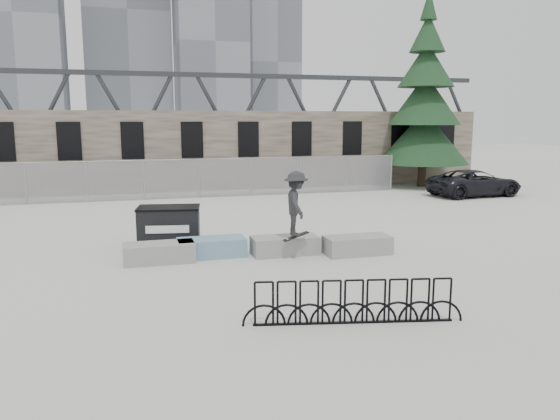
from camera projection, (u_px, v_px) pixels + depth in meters
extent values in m
plane|color=beige|center=(254.00, 255.00, 16.52)|extent=(120.00, 120.00, 0.00)
cube|color=brown|center=(190.00, 150.00, 31.56)|extent=(36.00, 2.50, 4.50)
cube|color=black|center=(2.00, 142.00, 27.65)|extent=(1.20, 0.12, 2.00)
cube|color=black|center=(69.00, 141.00, 28.51)|extent=(1.20, 0.12, 2.00)
cube|color=black|center=(132.00, 140.00, 29.38)|extent=(1.20, 0.12, 2.00)
cube|color=black|center=(192.00, 140.00, 30.24)|extent=(1.20, 0.12, 2.00)
cube|color=black|center=(248.00, 139.00, 31.11)|extent=(1.20, 0.12, 2.00)
cube|color=black|center=(302.00, 139.00, 31.98)|extent=(1.20, 0.12, 2.00)
cube|color=black|center=(352.00, 138.00, 32.84)|extent=(1.20, 0.12, 2.00)
cube|color=black|center=(400.00, 138.00, 33.71)|extent=(1.20, 0.12, 2.00)
cube|color=black|center=(445.00, 137.00, 34.57)|extent=(1.20, 0.12, 2.00)
cylinder|color=gray|center=(26.00, 184.00, 25.98)|extent=(0.06, 0.06, 2.00)
cylinder|color=gray|center=(87.00, 182.00, 26.72)|extent=(0.06, 0.06, 2.00)
cylinder|color=gray|center=(144.00, 180.00, 27.46)|extent=(0.06, 0.06, 2.00)
cylinder|color=gray|center=(199.00, 179.00, 28.21)|extent=(0.06, 0.06, 2.00)
cylinder|color=gray|center=(251.00, 177.00, 28.95)|extent=(0.06, 0.06, 2.00)
cylinder|color=gray|center=(300.00, 176.00, 29.70)|extent=(0.06, 0.06, 2.00)
cylinder|color=gray|center=(347.00, 174.00, 30.44)|extent=(0.06, 0.06, 2.00)
cylinder|color=gray|center=(391.00, 173.00, 31.18)|extent=(0.06, 0.06, 2.00)
cube|color=#99999E|center=(199.00, 179.00, 28.21)|extent=(22.00, 0.02, 2.00)
cylinder|color=gray|center=(198.00, 159.00, 28.04)|extent=(22.00, 0.04, 0.04)
cube|color=gray|center=(159.00, 253.00, 15.63)|extent=(2.00, 0.90, 0.55)
cube|color=#2D471E|center=(159.00, 245.00, 15.59)|extent=(1.76, 0.66, 0.10)
cube|color=teal|center=(212.00, 247.00, 16.27)|extent=(2.00, 0.90, 0.55)
cube|color=#2D471E|center=(211.00, 240.00, 16.23)|extent=(1.76, 0.66, 0.10)
cube|color=gray|center=(285.00, 245.00, 16.53)|extent=(2.00, 0.90, 0.55)
cube|color=#2D471E|center=(285.00, 238.00, 16.50)|extent=(1.76, 0.66, 0.10)
cube|color=gray|center=(357.00, 245.00, 16.56)|extent=(2.00, 0.90, 0.55)
cube|color=#2D471E|center=(357.00, 238.00, 16.52)|extent=(1.76, 0.66, 0.10)
cube|color=black|center=(169.00, 227.00, 17.54)|extent=(2.08, 1.45, 1.24)
cube|color=black|center=(168.00, 208.00, 17.43)|extent=(2.13, 1.51, 0.06)
cube|color=white|center=(167.00, 229.00, 16.95)|extent=(1.32, 0.25, 0.24)
cube|color=black|center=(353.00, 322.00, 10.98)|extent=(3.97, 0.90, 0.04)
torus|color=black|center=(264.00, 304.00, 10.78)|extent=(0.88, 0.23, 0.89)
torus|color=black|center=(287.00, 304.00, 10.81)|extent=(0.88, 0.23, 0.89)
torus|color=black|center=(309.00, 303.00, 10.84)|extent=(0.88, 0.23, 0.89)
torus|color=black|center=(332.00, 302.00, 10.87)|extent=(0.88, 0.23, 0.89)
torus|color=black|center=(354.00, 302.00, 10.90)|extent=(0.88, 0.23, 0.89)
torus|color=black|center=(376.00, 301.00, 10.93)|extent=(0.88, 0.23, 0.89)
torus|color=black|center=(398.00, 301.00, 10.96)|extent=(0.88, 0.23, 0.89)
torus|color=black|center=(420.00, 300.00, 10.99)|extent=(0.88, 0.23, 0.89)
torus|color=black|center=(442.00, 300.00, 11.02)|extent=(0.88, 0.23, 0.89)
cylinder|color=#38281E|center=(422.00, 165.00, 32.94)|extent=(0.50, 0.50, 2.62)
cone|color=black|center=(423.00, 137.00, 32.66)|extent=(5.36, 5.36, 3.20)
cone|color=black|center=(425.00, 99.00, 32.30)|extent=(4.22, 4.22, 3.00)
cone|color=black|center=(427.00, 64.00, 31.96)|extent=(3.30, 3.30, 2.60)
cone|color=black|center=(428.00, 33.00, 31.66)|extent=(2.08, 2.08, 2.20)
cone|color=black|center=(429.00, 4.00, 31.40)|extent=(0.97, 0.97, 1.80)
cube|color=slate|center=(18.00, 18.00, 92.98)|extent=(14.00, 12.00, 42.00)
cube|color=slate|center=(126.00, 15.00, 106.83)|extent=(16.00, 14.00, 48.00)
cube|color=slate|center=(210.00, 45.00, 97.55)|extent=(12.00, 12.00, 34.00)
cube|color=slate|center=(271.00, 64.00, 111.15)|extent=(10.00, 10.00, 30.00)
cube|color=#2D3033|center=(232.00, 119.00, 70.72)|extent=(70.00, 3.00, 1.20)
cube|color=#2D3033|center=(231.00, 75.00, 69.81)|extent=(70.00, 0.60, 0.60)
cube|color=gray|center=(435.00, 133.00, 79.16)|extent=(2.00, 3.00, 4.00)
imported|color=black|center=(475.00, 183.00, 28.93)|extent=(5.18, 2.65, 1.40)
imported|color=#27272A|center=(296.00, 204.00, 15.78)|extent=(0.83, 1.29, 1.88)
cube|color=black|center=(296.00, 236.00, 15.94)|extent=(0.80, 0.31, 0.23)
cylinder|color=beige|center=(287.00, 239.00, 15.81)|extent=(0.06, 0.03, 0.06)
cylinder|color=beige|center=(286.00, 238.00, 15.94)|extent=(0.06, 0.03, 0.06)
cylinder|color=beige|center=(306.00, 238.00, 15.96)|extent=(0.06, 0.03, 0.06)
cylinder|color=beige|center=(304.00, 237.00, 16.09)|extent=(0.06, 0.03, 0.06)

